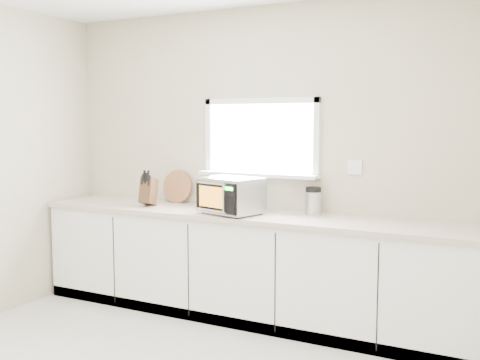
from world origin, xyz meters
The scene contains 7 objects.
back_wall centered at (0.00, 2.00, 1.36)m, with size 4.00×0.17×2.70m.
cabinets centered at (0.00, 1.70, 0.44)m, with size 3.92×0.60×0.88m, color white.
countertop centered at (0.00, 1.69, 0.90)m, with size 3.92×0.64×0.04m, color beige.
microwave centered at (-0.09, 1.60, 1.08)m, with size 0.56×0.49×0.31m.
knife_block centered at (-0.98, 1.64, 1.06)m, with size 0.16×0.25×0.33m.
cutting_board centered at (-0.86, 1.94, 1.08)m, with size 0.31×0.31×0.02m, color #A06C3E.
coffee_grinder centered at (0.53, 1.89, 1.04)m, with size 0.17×0.17×0.23m.
Camera 1 is at (2.10, -2.53, 1.69)m, focal length 42.00 mm.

